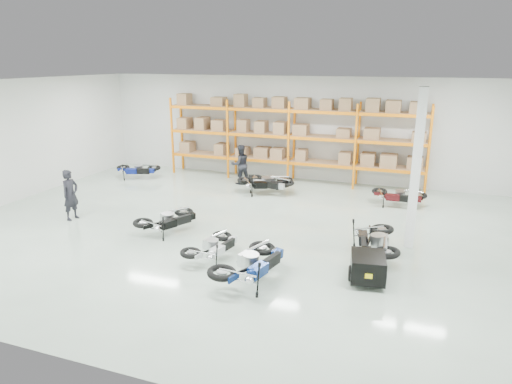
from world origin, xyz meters
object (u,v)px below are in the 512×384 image
at_px(moto_back_b, 268,179).
at_px(moto_silver_left, 213,243).
at_px(moto_blue_centre, 252,258).
at_px(person_left, 71,195).
at_px(person_back, 240,164).
at_px(moto_back_c, 265,179).
at_px(moto_black_far_left, 168,216).
at_px(moto_touring_right, 375,236).
at_px(trailer, 368,267).
at_px(moto_back_a, 137,167).
at_px(moto_back_d, 399,192).

bearing_deg(moto_back_b, moto_silver_left, -161.26).
xyz_separation_m(moto_blue_centre, person_left, (-7.24, 2.18, 0.23)).
relative_size(person_left, person_back, 1.00).
xyz_separation_m(moto_back_c, person_back, (-1.48, 1.06, 0.27)).
distance_m(moto_black_far_left, person_back, 6.17).
bearing_deg(moto_touring_right, trailer, -99.25).
distance_m(moto_silver_left, moto_back_a, 9.71).
xyz_separation_m(moto_black_far_left, person_back, (-0.05, 6.16, 0.31)).
distance_m(moto_back_c, person_back, 1.84).
relative_size(moto_black_far_left, moto_back_c, 0.93).
height_order(moto_black_far_left, moto_touring_right, moto_touring_right).
distance_m(moto_black_far_left, moto_back_a, 7.25).
xyz_separation_m(moto_silver_left, moto_black_far_left, (-2.15, 1.35, 0.04)).
distance_m(trailer, person_back, 9.71).
bearing_deg(moto_back_c, person_back, 33.86).
height_order(moto_black_far_left, trailer, moto_black_far_left).
xyz_separation_m(moto_black_far_left, moto_back_d, (6.53, 5.22, -0.03)).
bearing_deg(moto_back_d, moto_back_c, 93.08).
height_order(moto_touring_right, moto_back_d, moto_touring_right).
xyz_separation_m(moto_silver_left, moto_back_c, (-0.72, 6.45, 0.08)).
bearing_deg(moto_blue_centre, person_left, -2.83).
bearing_deg(moto_silver_left, person_left, -1.30).
height_order(moto_silver_left, person_left, person_left).
bearing_deg(moto_black_far_left, moto_back_a, -22.36).
relative_size(moto_touring_right, moto_back_a, 1.15).
relative_size(moto_blue_centre, person_left, 1.19).
distance_m(moto_blue_centre, trailer, 2.78).
bearing_deg(moto_black_far_left, moto_touring_right, -150.58).
bearing_deg(person_left, moto_back_d, -56.95).
height_order(moto_blue_centre, trailer, moto_blue_centre).
distance_m(moto_blue_centre, moto_back_d, 7.96).
xyz_separation_m(moto_silver_left, moto_back_a, (-6.93, 6.80, 0.02)).
bearing_deg(trailer, person_back, 120.92).
xyz_separation_m(moto_blue_centre, moto_black_far_left, (-3.56, 2.16, -0.07)).
bearing_deg(person_left, moto_back_a, 17.47).
bearing_deg(moto_blue_centre, moto_back_c, -59.78).
relative_size(moto_blue_centre, person_back, 1.19).
xyz_separation_m(moto_back_a, moto_back_d, (11.31, -0.23, -0.01)).
relative_size(moto_black_far_left, person_back, 1.05).
bearing_deg(person_back, moto_blue_centre, 72.74).
bearing_deg(moto_black_far_left, moto_back_d, -114.98).
bearing_deg(moto_back_a, person_back, -98.46).
bearing_deg(person_left, moto_back_c, -39.10).
relative_size(moto_blue_centre, moto_back_d, 1.20).
xyz_separation_m(moto_back_a, moto_back_b, (6.26, -0.20, 0.03)).
bearing_deg(moto_touring_right, moto_back_a, 145.71).
height_order(moto_black_far_left, person_back, person_back).
bearing_deg(moto_silver_left, person_back, -61.77).
height_order(moto_back_c, person_back, person_back).
xyz_separation_m(moto_back_a, person_left, (1.10, -5.43, 0.33)).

